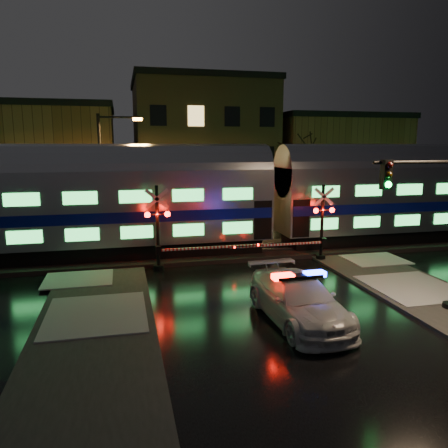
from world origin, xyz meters
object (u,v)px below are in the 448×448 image
Objects in this scene: police_car at (298,299)px; streetlight at (105,171)px; crossing_signal_left at (165,236)px; traffic_light at (436,229)px; crossing_signal_right at (316,230)px.

streetlight reaches higher than police_car.
traffic_light is at bearing -40.85° from crossing_signal_left.
traffic_light is at bearing -50.71° from streetlight.
crossing_signal_left is 7.81m from streetlight.
traffic_light is at bearing -7.12° from police_car.
police_car is 8.34m from crossing_signal_right.
traffic_light is 18.63m from streetlight.
crossing_signal_right is 7.88m from traffic_light.
police_car is at bearing -64.16° from streetlight.
traffic_light reaches higher than crossing_signal_right.
police_car is 8.28m from crossing_signal_left.
streetlight reaches higher than traffic_light.
crossing_signal_left is 0.75× the size of streetlight.
crossing_signal_left reaches higher than police_car.
traffic_light is at bearing -82.74° from crossing_signal_right.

